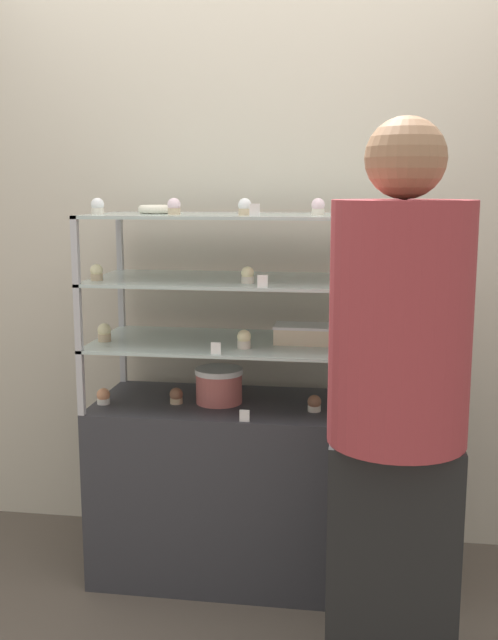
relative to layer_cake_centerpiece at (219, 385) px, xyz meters
The scene contains 29 objects.
ground_plane 0.79m from the layer_cake_centerpiece, ahead, with size 20.00×20.00×0.00m, color brown.
back_wall 0.68m from the layer_cake_centerpiece, 74.41° to the left, with size 8.00×0.05×2.60m.
display_base 0.44m from the layer_cake_centerpiece, ahead, with size 1.20×0.52×0.71m.
display_riser_lower 0.20m from the layer_cake_centerpiece, ahead, with size 1.20×0.52×0.24m.
display_riser_middle 0.42m from the layer_cake_centerpiece, ahead, with size 1.20×0.52×0.24m.
display_riser_upper 0.66m from the layer_cake_centerpiece, ahead, with size 1.20×0.52×0.24m.
layer_cake_centerpiece is the anchor object (origin of this frame).
sheet_cake_frosted 0.41m from the layer_cake_centerpiece, ahead, with size 0.26×0.14×0.07m.
cupcake_0 0.45m from the layer_cake_centerpiece, 169.01° to the right, with size 0.05×0.05×0.06m.
cupcake_1 0.17m from the layer_cake_centerpiece, 167.20° to the right, with size 0.05×0.05×0.06m.
cupcake_2 0.38m from the layer_cake_centerpiece, ahead, with size 0.05×0.05×0.06m.
cupcake_3 0.67m from the layer_cake_centerpiece, ahead, with size 0.05×0.05×0.06m.
price_tag_0 0.27m from the layer_cake_centerpiece, 58.97° to the right, with size 0.04×0.00×0.04m.
cupcake_4 0.49m from the layer_cake_centerpiece, behind, with size 0.05×0.05×0.07m.
cupcake_5 0.26m from the layer_cake_centerpiece, 43.33° to the right, with size 0.05×0.05×0.07m.
cupcake_6 0.68m from the layer_cake_centerpiece, ahead, with size 0.05×0.05×0.07m.
price_tag_1 0.30m from the layer_cake_centerpiece, 81.62° to the right, with size 0.04×0.00×0.04m.
cupcake_7 0.64m from the layer_cake_centerpiece, 164.95° to the right, with size 0.05×0.05×0.06m.
cupcake_8 0.48m from the layer_cake_centerpiece, 42.00° to the right, with size 0.05×0.05×0.06m.
cupcake_9 0.82m from the layer_cake_centerpiece, ahead, with size 0.05×0.05×0.06m.
price_tag_2 0.54m from the layer_cake_centerpiece, 48.55° to the right, with size 0.04×0.00×0.04m.
cupcake_10 0.83m from the layer_cake_centerpiece, 169.42° to the right, with size 0.05×0.05×0.06m.
cupcake_11 0.71m from the layer_cake_centerpiece, 158.31° to the right, with size 0.05×0.05×0.06m.
cupcake_12 0.71m from the layer_cake_centerpiece, 37.63° to the right, with size 0.05×0.05×0.06m.
cupcake_13 0.79m from the layer_cake_centerpiece, ahead, with size 0.05×0.05×0.06m.
cupcake_14 0.98m from the layer_cake_centerpiece, ahead, with size 0.05×0.05×0.06m.
price_tag_3 0.74m from the layer_cake_centerpiece, 52.80° to the right, with size 0.04×0.00×0.04m.
donut_glazed 0.73m from the layer_cake_centerpiece, behind, with size 0.13×0.13×0.03m.
customer_figure 0.93m from the layer_cake_centerpiece, 44.61° to the right, with size 0.40×0.40×1.73m.
Camera 1 is at (0.43, -2.80, 1.53)m, focal length 42.00 mm.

